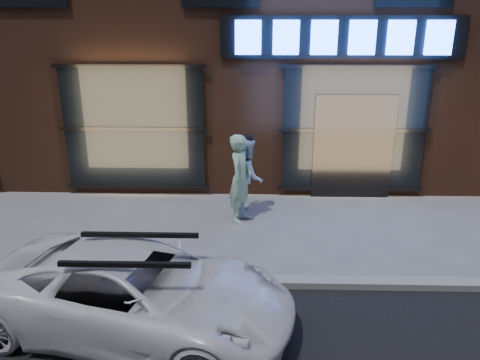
% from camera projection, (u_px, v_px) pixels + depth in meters
% --- Properties ---
extents(ground, '(90.00, 90.00, 0.00)m').
position_uv_depth(ground, '(397.00, 287.00, 7.35)').
color(ground, slate).
rests_on(ground, ground).
extents(curb, '(60.00, 0.25, 0.12)m').
position_uv_depth(curb, '(397.00, 284.00, 7.33)').
color(curb, gray).
rests_on(curb, ground).
extents(man_bowtie, '(0.64, 0.77, 1.82)m').
position_uv_depth(man_bowtie, '(241.00, 178.00, 9.49)').
color(man_bowtie, '#AADFBC').
rests_on(man_bowtie, ground).
extents(man_cap, '(0.72, 0.88, 1.67)m').
position_uv_depth(man_cap, '(247.00, 176.00, 9.85)').
color(man_cap, silver).
rests_on(man_cap, ground).
extents(white_suv, '(4.54, 2.85, 1.17)m').
position_uv_depth(white_suv, '(136.00, 292.00, 6.17)').
color(white_suv, white).
rests_on(white_suv, ground).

